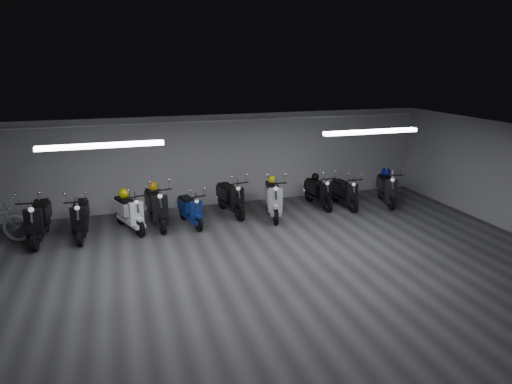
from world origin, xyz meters
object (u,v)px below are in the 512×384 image
object	(u,v)px
scooter_4	(190,205)
scooter_7	(319,187)
scooter_6	(273,192)
scooter_3	(156,200)
helmet_0	(272,180)
scooter_9	(387,183)
scooter_8	(345,188)
helmet_3	(153,186)
helmet_4	(124,193)
helmet_2	(315,177)
scooter_2	(129,206)
scooter_0	(38,213)
scooter_1	(80,211)
scooter_5	(231,192)
helmet_1	(386,172)

from	to	relation	value
scooter_4	scooter_7	size ratio (longest dim) A/B	0.93
scooter_6	scooter_3	bearing A→B (deg)	-170.82
scooter_7	helmet_0	world-z (taller)	scooter_7
scooter_7	scooter_9	bearing A→B (deg)	-14.62
scooter_8	helmet_3	world-z (taller)	scooter_8
helmet_3	helmet_4	bearing A→B (deg)	-168.70
scooter_6	helmet_2	distance (m)	1.75
scooter_8	scooter_9	world-z (taller)	scooter_9
scooter_2	helmet_0	xyz separation A→B (m)	(4.05, 0.17, 0.36)
scooter_0	scooter_2	size ratio (longest dim) A/B	1.11
scooter_1	scooter_6	xyz separation A→B (m)	(5.18, 0.02, 0.03)
scooter_4	scooter_7	bearing A→B (deg)	-7.25
scooter_1	scooter_5	size ratio (longest dim) A/B	1.02
scooter_2	scooter_8	distance (m)	6.36
helmet_3	scooter_5	bearing A→B (deg)	0.97
scooter_0	helmet_1	bearing A→B (deg)	4.28
helmet_1	scooter_1	bearing A→B (deg)	-178.08
helmet_1	helmet_3	xyz separation A→B (m)	(-7.17, 0.20, 0.07)
scooter_0	helmet_0	size ratio (longest dim) A/B	7.73
scooter_4	scooter_9	bearing A→B (deg)	-13.03
scooter_1	scooter_5	distance (m)	4.09
scooter_2	scooter_8	size ratio (longest dim) A/B	1.06
helmet_3	scooter_0	bearing A→B (deg)	-170.48
scooter_7	helmet_3	distance (m)	4.95
scooter_3	scooter_7	size ratio (longest dim) A/B	1.16
scooter_4	scooter_8	bearing A→B (deg)	-11.69
scooter_7	helmet_0	xyz separation A→B (m)	(-1.57, -0.17, 0.39)
scooter_4	scooter_8	xyz separation A→B (m)	(4.76, 0.16, 0.03)
scooter_0	scooter_9	size ratio (longest dim) A/B	1.09
helmet_1	helmet_4	size ratio (longest dim) A/B	1.00
scooter_3	helmet_1	xyz separation A→B (m)	(7.14, 0.08, 0.25)
scooter_0	helmet_3	xyz separation A→B (m)	(2.85, 0.48, 0.31)
scooter_5	scooter_0	bearing A→B (deg)	175.45
scooter_1	scooter_8	world-z (taller)	scooter_1
scooter_4	scooter_5	world-z (taller)	scooter_5
scooter_5	scooter_1	bearing A→B (deg)	177.14
scooter_2	scooter_9	distance (m)	7.78
scooter_1	helmet_1	distance (m)	9.06
scooter_3	helmet_2	xyz separation A→B (m)	(4.88, 0.46, 0.17)
scooter_1	scooter_5	xyz separation A→B (m)	(4.05, 0.54, -0.01)
scooter_1	helmet_2	distance (m)	6.83
scooter_7	helmet_1	bearing A→B (deg)	-8.24
scooter_0	helmet_4	distance (m)	2.11
scooter_1	helmet_2	bearing A→B (deg)	6.32
helmet_1	scooter_3	bearing A→B (deg)	-179.39
scooter_8	helmet_2	xyz separation A→B (m)	(-0.76, 0.53, 0.28)
scooter_6	helmet_4	size ratio (longest dim) A/B	6.65
scooter_5	helmet_0	bearing A→B (deg)	-22.49
scooter_0	helmet_0	distance (m)	6.23
scooter_5	scooter_6	bearing A→B (deg)	-35.08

